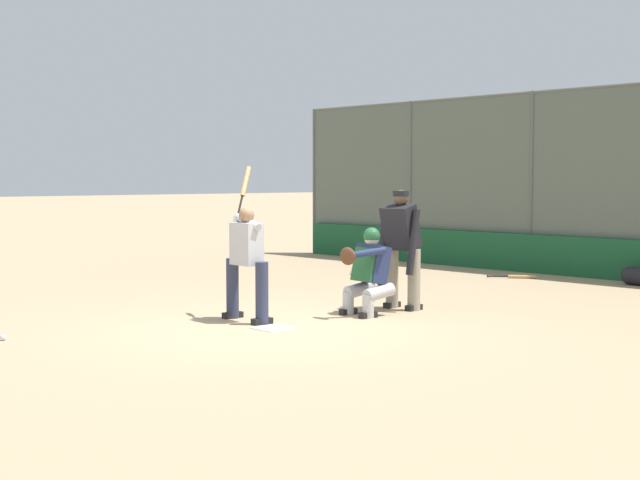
{
  "coord_description": "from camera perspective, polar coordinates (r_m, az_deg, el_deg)",
  "views": [
    {
      "loc": [
        -8.37,
        7.17,
        1.87
      ],
      "look_at": [
        0.2,
        -1.0,
        1.05
      ],
      "focal_mm": 50.0,
      "sensor_mm": 36.0,
      "label": 1
    }
  ],
  "objects": [
    {
      "name": "baseball_loose",
      "position": [
        10.98,
        -19.62,
        -5.88
      ],
      "size": [
        0.07,
        0.07,
        0.07
      ],
      "primitive_type": "sphere",
      "color": "white",
      "rests_on": "ground_plane"
    },
    {
      "name": "padding_wall",
      "position": [
        17.42,
        17.49,
        -1.13
      ],
      "size": [
        15.49,
        0.18,
        0.76
      ],
      "primitive_type": "cube",
      "color": "#19512D",
      "rests_on": "ground_plane"
    },
    {
      "name": "ground_plane",
      "position": [
        11.18,
        -3.01,
        -5.67
      ],
      "size": [
        160.0,
        160.0,
        0.0
      ],
      "primitive_type": "plane",
      "color": "tan"
    },
    {
      "name": "backstop_fence",
      "position": [
        17.44,
        17.75,
        3.83
      ],
      "size": [
        15.88,
        0.08,
        3.6
      ],
      "color": "#515651",
      "rests_on": "ground_plane"
    },
    {
      "name": "batter_at_plate",
      "position": [
        11.68,
        -4.72,
        -1.24
      ],
      "size": [
        0.94,
        0.64,
        2.04
      ],
      "rotation": [
        0.0,
        0.0,
        -0.07
      ],
      "color": "#2D334C",
      "rests_on": "ground_plane"
    },
    {
      "name": "catcher_behind_plate",
      "position": [
        12.18,
        3.06,
        -1.92
      ],
      "size": [
        0.64,
        0.77,
        1.2
      ],
      "rotation": [
        0.0,
        0.0,
        -0.09
      ],
      "color": "#B7B7BC",
      "rests_on": "ground_plane"
    },
    {
      "name": "spare_bat_near_backstop",
      "position": [
        17.1,
        12.58,
        -2.3
      ],
      "size": [
        0.75,
        0.59,
        0.07
      ],
      "rotation": [
        0.0,
        0.0,
        3.79
      ],
      "color": "black",
      "rests_on": "ground_plane"
    },
    {
      "name": "fielding_glove_on_dirt",
      "position": [
        15.52,
        4.21,
        -2.79
      ],
      "size": [
        0.27,
        0.21,
        0.1
      ],
      "color": "black",
      "rests_on": "ground_plane"
    },
    {
      "name": "umpire_home",
      "position": [
        12.73,
        5.22,
        -0.35
      ],
      "size": [
        0.69,
        0.43,
        1.71
      ],
      "rotation": [
        0.0,
        0.0,
        0.04
      ],
      "color": "gray",
      "rests_on": "ground_plane"
    },
    {
      "name": "home_plate_marker",
      "position": [
        11.18,
        -3.01,
        -5.64
      ],
      "size": [
        0.43,
        0.43,
        0.01
      ],
      "primitive_type": "cube",
      "color": "white",
      "rests_on": "ground_plane"
    },
    {
      "name": "bleachers_beyond",
      "position": [
        20.35,
        17.62,
        -0.13
      ],
      "size": [
        11.06,
        2.5,
        1.48
      ],
      "color": "slate",
      "rests_on": "ground_plane"
    }
  ]
}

